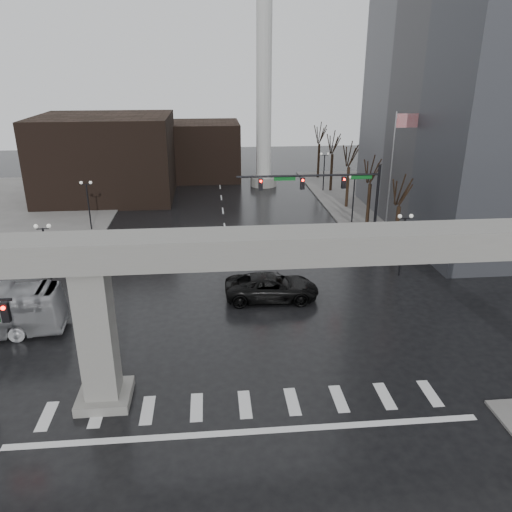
{
  "coord_description": "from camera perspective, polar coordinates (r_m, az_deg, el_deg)",
  "views": [
    {
      "loc": [
        -1.36,
        -21.49,
        15.97
      ],
      "look_at": [
        1.39,
        7.82,
        4.5
      ],
      "focal_mm": 35.0,
      "sensor_mm": 36.0,
      "label": 1
    }
  ],
  "objects": [
    {
      "name": "flagpole_assembly",
      "position": [
        47.33,
        15.6,
        10.24
      ],
      "size": [
        2.06,
        0.12,
        12.0
      ],
      "color": "silver",
      "rests_on": "ground"
    },
    {
      "name": "tree_right_2",
      "position": [
        59.2,
        10.46,
        8.19
      ],
      "size": [
        1.1,
        1.63,
        7.85
      ],
      "color": "black",
      "rests_on": "ground"
    },
    {
      "name": "pickup_truck",
      "position": [
        35.8,
        1.82,
        -3.57
      ],
      "size": [
        6.79,
        3.31,
        1.86
      ],
      "primitive_type": "imported",
      "rotation": [
        0.0,
        0.0,
        1.54
      ],
      "color": "black",
      "rests_on": "ground"
    },
    {
      "name": "building_far_mid",
      "position": [
        74.46,
        -5.91,
        11.92
      ],
      "size": [
        10.0,
        10.0,
        8.0
      ],
      "primitive_type": "cube",
      "color": "black",
      "rests_on": "ground"
    },
    {
      "name": "far_car",
      "position": [
        44.8,
        -8.47,
        1.16
      ],
      "size": [
        1.91,
        4.4,
        1.48
      ],
      "primitive_type": "imported",
      "rotation": [
        0.0,
        0.0,
        -0.04
      ],
      "color": "black",
      "rests_on": "ground"
    },
    {
      "name": "lamp_left_2",
      "position": [
        65.84,
        -16.11,
        9.52
      ],
      "size": [
        1.22,
        0.32,
        5.11
      ],
      "color": "black",
      "rests_on": "ground"
    },
    {
      "name": "smokestack",
      "position": [
        67.94,
        0.92,
        19.07
      ],
      "size": [
        3.6,
        3.6,
        30.0
      ],
      "color": "beige",
      "rests_on": "ground"
    },
    {
      "name": "tree_right_3",
      "position": [
        66.74,
        8.65,
        9.82
      ],
      "size": [
        1.11,
        1.66,
        8.02
      ],
      "color": "black",
      "rests_on": "ground"
    },
    {
      "name": "lamp_right_1",
      "position": [
        53.16,
        11.13,
        7.29
      ],
      "size": [
        1.22,
        0.32,
        5.11
      ],
      "color": "black",
      "rests_on": "ground"
    },
    {
      "name": "lamp_left_1",
      "position": [
        52.47,
        -18.69,
        6.38
      ],
      "size": [
        1.22,
        0.32,
        5.11
      ],
      "color": "black",
      "rests_on": "ground"
    },
    {
      "name": "signal_mast_arm",
      "position": [
        42.82,
        8.87,
        7.33
      ],
      "size": [
        12.12,
        0.43,
        8.0
      ],
      "color": "black",
      "rests_on": "ground"
    },
    {
      "name": "building_far_left",
      "position": [
        65.66,
        -16.68,
        10.79
      ],
      "size": [
        16.0,
        14.0,
        10.0
      ],
      "primitive_type": "cube",
      "color": "black",
      "rests_on": "ground"
    },
    {
      "name": "tree_right_4",
      "position": [
        74.38,
        7.2,
        11.11
      ],
      "size": [
        1.12,
        1.69,
        8.19
      ],
      "color": "black",
      "rests_on": "ground"
    },
    {
      "name": "tree_right_1",
      "position": [
        51.78,
        12.78,
        6.08
      ],
      "size": [
        1.09,
        1.61,
        7.67
      ],
      "color": "black",
      "rests_on": "ground"
    },
    {
      "name": "tree_right_0",
      "position": [
        44.58,
        15.82,
        3.26
      ],
      "size": [
        1.09,
        1.58,
        7.5
      ],
      "color": "black",
      "rests_on": "ground"
    },
    {
      "name": "sidewalk_ne",
      "position": [
        65.62,
        19.58,
        6.03
      ],
      "size": [
        28.0,
        36.0,
        0.15
      ],
      "primitive_type": "cube",
      "color": "slate",
      "rests_on": "ground"
    },
    {
      "name": "ground",
      "position": [
        26.81,
        -1.44,
        -15.28
      ],
      "size": [
        160.0,
        160.0,
        0.0
      ],
      "primitive_type": "plane",
      "color": "black",
      "rests_on": "ground"
    },
    {
      "name": "elevated_guideway",
      "position": [
        23.48,
        1.48,
        -1.5
      ],
      "size": [
        48.0,
        2.6,
        8.7
      ],
      "color": "gray",
      "rests_on": "ground"
    },
    {
      "name": "lamp_right_0",
      "position": [
        40.46,
        16.5,
        2.39
      ],
      "size": [
        1.22,
        0.32,
        5.11
      ],
      "color": "black",
      "rests_on": "ground"
    },
    {
      "name": "lamp_left_0",
      "position": [
        39.54,
        -22.93,
        1.12
      ],
      "size": [
        1.22,
        0.32,
        5.11
      ],
      "color": "black",
      "rests_on": "ground"
    },
    {
      "name": "lamp_right_2",
      "position": [
        66.39,
        7.8,
        10.24
      ],
      "size": [
        1.22,
        0.32,
        5.11
      ],
      "color": "black",
      "rests_on": "ground"
    }
  ]
}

